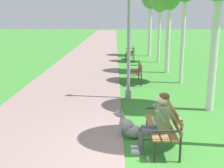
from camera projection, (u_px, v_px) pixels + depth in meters
ground_plane at (139, 155)px, 5.74m from camera, size 120.00×120.00×0.00m
paved_path at (99, 44)px, 29.12m from camera, size 3.71×60.00×0.04m
park_bench_near at (165, 124)px, 6.02m from camera, size 0.55×1.50×0.85m
park_bench_mid at (136, 71)px, 11.95m from camera, size 0.55×1.50×0.85m
park_bench_far at (130, 52)px, 18.33m from camera, size 0.55×1.50×0.85m
person_seated_on_near_bench at (157, 120)px, 5.74m from camera, size 0.74×0.49×1.25m
dog_grey at (129, 127)px, 6.52m from camera, size 0.82×0.37×0.71m
lamp_post_near at (129, 31)px, 9.16m from camera, size 0.24×0.24×4.39m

